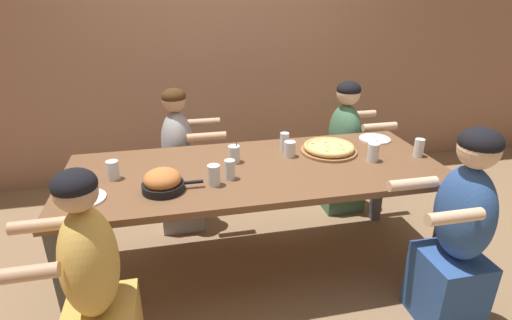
{
  "coord_description": "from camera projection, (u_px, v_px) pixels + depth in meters",
  "views": [
    {
      "loc": [
        -0.48,
        -2.19,
        1.76
      ],
      "look_at": [
        0.0,
        0.0,
        0.8
      ],
      "focal_mm": 28.0,
      "sensor_mm": 36.0,
      "label": 1
    }
  ],
  "objects": [
    {
      "name": "drinking_glass_d",
      "position": [
        419.0,
        149.0,
        2.61
      ],
      "size": [
        0.06,
        0.06,
        0.12
      ],
      "color": "silver",
      "rests_on": "dining_table"
    },
    {
      "name": "ground_plane",
      "position": [
        256.0,
        266.0,
        2.75
      ],
      "size": [
        18.0,
        18.0,
        0.0
      ],
      "primitive_type": "plane",
      "color": "#896B4C",
      "rests_on": "ground"
    },
    {
      "name": "drinking_glass_g",
      "position": [
        230.0,
        171.0,
        2.29
      ],
      "size": [
        0.06,
        0.06,
        0.12
      ],
      "color": "silver",
      "rests_on": "dining_table"
    },
    {
      "name": "dining_table",
      "position": [
        256.0,
        178.0,
        2.49
      ],
      "size": [
        2.3,
        0.91,
        0.75
      ],
      "color": "brown",
      "rests_on": "ground"
    },
    {
      "name": "empty_plate_b",
      "position": [
        84.0,
        199.0,
        2.08
      ],
      "size": [
        0.23,
        0.23,
        0.02
      ],
      "color": "white",
      "rests_on": "dining_table"
    },
    {
      "name": "skillet_bowl",
      "position": [
        163.0,
        182.0,
        2.16
      ],
      "size": [
        0.33,
        0.23,
        0.13
      ],
      "color": "black",
      "rests_on": "dining_table"
    },
    {
      "name": "drinking_glass_e",
      "position": [
        290.0,
        150.0,
        2.6
      ],
      "size": [
        0.08,
        0.08,
        0.1
      ],
      "color": "silver",
      "rests_on": "dining_table"
    },
    {
      "name": "cocktail_glass_blue",
      "position": [
        234.0,
        155.0,
        2.52
      ],
      "size": [
        0.07,
        0.07,
        0.14
      ],
      "color": "silver",
      "rests_on": "dining_table"
    },
    {
      "name": "diner_far_right",
      "position": [
        343.0,
        152.0,
        3.34
      ],
      "size": [
        0.51,
        0.4,
        1.1
      ],
      "rotation": [
        0.0,
        0.0,
        -1.57
      ],
      "color": "#477556",
      "rests_on": "ground"
    },
    {
      "name": "pizza_board_main",
      "position": [
        329.0,
        148.0,
        2.68
      ],
      "size": [
        0.38,
        0.38,
        0.05
      ],
      "color": "#996B42",
      "rests_on": "dining_table"
    },
    {
      "name": "diner_near_right",
      "position": [
        457.0,
        239.0,
        2.12
      ],
      "size": [
        0.51,
        0.4,
        1.16
      ],
      "rotation": [
        0.0,
        0.0,
        1.57
      ],
      "color": "#2D5193",
      "rests_on": "ground"
    },
    {
      "name": "drinking_glass_c",
      "position": [
        113.0,
        171.0,
        2.29
      ],
      "size": [
        0.07,
        0.07,
        0.11
      ],
      "color": "silver",
      "rests_on": "dining_table"
    },
    {
      "name": "diner_far_midleft",
      "position": [
        180.0,
        167.0,
        3.08
      ],
      "size": [
        0.51,
        0.4,
        1.11
      ],
      "rotation": [
        0.0,
        0.0,
        -1.57
      ],
      "color": "#99999E",
      "rests_on": "ground"
    },
    {
      "name": "drinking_glass_a",
      "position": [
        373.0,
        152.0,
        2.53
      ],
      "size": [
        0.07,
        0.07,
        0.12
      ],
      "color": "silver",
      "rests_on": "dining_table"
    },
    {
      "name": "diner_near_left",
      "position": [
        96.0,
        296.0,
        1.78
      ],
      "size": [
        0.51,
        0.4,
        1.12
      ],
      "rotation": [
        0.0,
        0.0,
        1.57
      ],
      "color": "gold",
      "rests_on": "ground"
    },
    {
      "name": "drinking_glass_f",
      "position": [
        284.0,
        143.0,
        2.68
      ],
      "size": [
        0.06,
        0.06,
        0.13
      ],
      "color": "silver",
      "rests_on": "dining_table"
    },
    {
      "name": "drinking_glass_b",
      "position": [
        214.0,
        177.0,
        2.22
      ],
      "size": [
        0.07,
        0.07,
        0.12
      ],
      "color": "silver",
      "rests_on": "dining_table"
    },
    {
      "name": "restaurant_back_panel",
      "position": [
        218.0,
        8.0,
        3.57
      ],
      "size": [
        10.0,
        0.06,
        3.2
      ],
      "primitive_type": "cube",
      "color": "#9E7056",
      "rests_on": "ground"
    },
    {
      "name": "empty_plate_a",
      "position": [
        375.0,
        139.0,
        2.91
      ],
      "size": [
        0.22,
        0.22,
        0.02
      ],
      "color": "white",
      "rests_on": "dining_table"
    }
  ]
}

